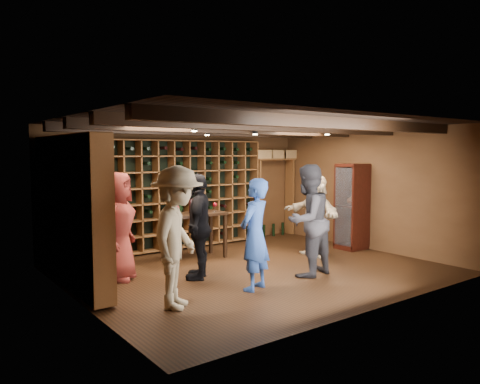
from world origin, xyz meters
TOP-DOWN VIEW (x-y plane):
  - ground at (0.00, 0.00)m, footprint 6.00×6.00m
  - room_shell at (0.00, 0.05)m, footprint 6.00×6.00m
  - wine_rack_back at (-0.52, 2.33)m, footprint 4.65×0.30m
  - wine_rack_left at (-2.83, 0.82)m, footprint 0.30×2.65m
  - crate_shelf at (2.41, 2.32)m, footprint 1.20×0.32m
  - display_cabinet at (2.71, 0.20)m, footprint 0.55×0.50m
  - man_blue_shirt at (-0.73, -0.90)m, footprint 0.70×0.60m
  - man_grey_suit at (0.45, -0.78)m, footprint 0.98×0.82m
  - guest_red_floral at (-2.12, 0.80)m, footprint 0.96×0.98m
  - guest_woman_black at (-1.05, 0.13)m, footprint 0.95×1.01m
  - guest_khaki at (-2.03, -0.93)m, footprint 1.32×1.33m
  - guest_beige at (1.64, 0.21)m, footprint 0.61×1.53m
  - tasting_table at (-0.41, 1.33)m, footprint 1.17×0.61m

SIDE VIEW (x-z plane):
  - ground at x=0.00m, z-range 0.00..0.00m
  - tasting_table at x=-0.41m, z-range 0.20..1.35m
  - guest_beige at x=1.64m, z-range 0.00..1.61m
  - man_blue_shirt at x=-0.73m, z-range 0.00..1.64m
  - guest_woman_black at x=-1.05m, z-range 0.00..1.67m
  - guest_red_floral at x=-2.12m, z-range 0.00..1.70m
  - display_cabinet at x=2.71m, z-range -0.02..1.73m
  - man_grey_suit at x=0.45m, z-range 0.00..1.82m
  - guest_khaki at x=-2.03m, z-range 0.00..1.84m
  - wine_rack_back at x=-0.52m, z-range 0.05..2.25m
  - wine_rack_left at x=-2.83m, z-range 0.05..2.25m
  - crate_shelf at x=2.41m, z-range 0.54..2.60m
  - room_shell at x=0.00m, z-range -0.58..5.42m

